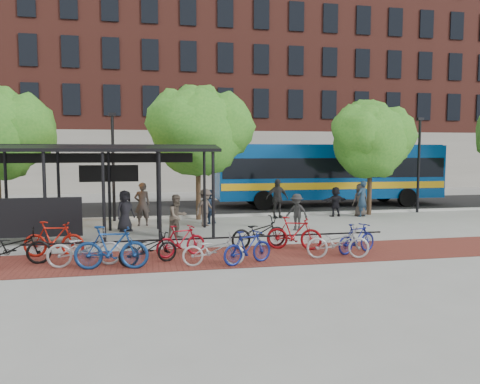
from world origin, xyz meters
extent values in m
plane|color=#9E9E99|center=(0.00, 0.00, 0.00)|extent=(160.00, 160.00, 0.00)
cube|color=black|center=(0.00, 8.00, 0.01)|extent=(160.00, 8.00, 0.01)
cube|color=#B7B7B2|center=(0.00, 4.00, 0.06)|extent=(160.00, 0.25, 0.12)
cube|color=maroon|center=(-2.00, -5.00, 0.00)|extent=(24.00, 3.00, 0.01)
cube|color=black|center=(-3.30, -4.10, 0.00)|extent=(12.00, 0.05, 0.95)
cube|color=brown|center=(10.00, 26.00, 10.00)|extent=(55.00, 14.00, 20.00)
cube|color=#7A664C|center=(-16.00, 40.00, 15.00)|extent=(22.00, 22.00, 30.00)
cylinder|color=black|center=(-11.00, 0.85, 1.65)|extent=(0.12, 0.12, 3.30)
cylinder|color=black|center=(-9.00, -1.85, 1.65)|extent=(0.12, 0.12, 3.30)
cylinder|color=black|center=(-9.00, 0.85, 1.65)|extent=(0.12, 0.12, 3.30)
cylinder|color=black|center=(-7.00, -1.85, 1.65)|extent=(0.12, 0.12, 3.30)
cylinder|color=black|center=(-7.00, 0.85, 1.65)|extent=(0.12, 0.12, 3.30)
cylinder|color=black|center=(-5.00, -1.85, 1.65)|extent=(0.12, 0.12, 3.30)
cylinder|color=black|center=(-5.00, 0.85, 1.65)|extent=(0.12, 0.12, 3.30)
cylinder|color=black|center=(-3.00, -1.85, 1.65)|extent=(0.12, 0.12, 3.30)
cylinder|color=black|center=(-3.00, 0.85, 1.65)|extent=(0.12, 0.12, 3.30)
cube|color=black|center=(-10.00, -1.90, 1.00)|extent=(4.50, 0.08, 1.40)
cube|color=black|center=(-8.00, -1.20, 3.45)|extent=(10.60, 1.65, 0.29)
cube|color=black|center=(-8.00, 0.20, 3.45)|extent=(10.60, 1.65, 0.29)
cube|color=black|center=(-8.00, 0.90, 3.05)|extent=(9.00, 0.10, 0.40)
cube|color=black|center=(-7.00, 0.95, 2.40)|extent=(2.40, 0.12, 0.70)
cube|color=#FF7200|center=(-7.00, 1.03, 2.40)|extent=(2.20, 0.02, 0.55)
sphere|color=#2D771F|center=(-11.00, 3.50, 4.28)|extent=(3.20, 3.20, 3.20)
sphere|color=#2D771F|center=(-11.90, 3.70, 4.78)|extent=(2.80, 2.80, 2.80)
cylinder|color=#382619|center=(-3.00, 3.30, 1.26)|extent=(0.24, 0.24, 2.52)
sphere|color=#2D771F|center=(-3.00, 3.30, 4.20)|extent=(4.20, 4.20, 4.20)
sphere|color=#2D771F|center=(-1.95, 3.50, 4.50)|extent=(3.36, 3.36, 3.36)
sphere|color=#2D771F|center=(-3.84, 3.00, 4.60)|extent=(3.15, 3.15, 3.15)
sphere|color=#2D771F|center=(-2.90, 3.70, 5.00)|extent=(2.94, 2.94, 2.94)
cylinder|color=#382619|center=(6.00, 3.30, 1.14)|extent=(0.24, 0.24, 2.27)
sphere|color=#2D771F|center=(6.00, 3.30, 3.79)|extent=(3.80, 3.80, 3.80)
sphere|color=#2D771F|center=(6.95, 3.50, 4.09)|extent=(3.04, 3.04, 3.04)
sphere|color=#2D771F|center=(5.24, 3.00, 4.20)|extent=(2.85, 2.85, 2.85)
sphere|color=#2D771F|center=(6.10, 3.70, 4.59)|extent=(2.66, 2.66, 2.66)
cylinder|color=black|center=(-7.00, 3.60, 2.50)|extent=(0.14, 0.14, 5.00)
cube|color=black|center=(-7.00, 3.60, 5.05)|extent=(0.35, 0.20, 0.15)
cylinder|color=black|center=(9.00, 3.60, 2.50)|extent=(0.14, 0.14, 5.00)
cube|color=black|center=(9.00, 3.60, 5.05)|extent=(0.35, 0.20, 0.15)
cube|color=navy|center=(5.45, 7.62, 2.10)|extent=(13.85, 3.27, 3.16)
cube|color=black|center=(5.45, 7.62, 2.36)|extent=(13.58, 3.31, 1.15)
cube|color=yellow|center=(5.45, 7.62, 1.32)|extent=(13.72, 3.32, 0.40)
cube|color=navy|center=(5.45, 7.62, 3.62)|extent=(13.57, 2.97, 0.21)
cylinder|color=black|center=(1.01, 6.22, 0.55)|extent=(1.11, 0.34, 1.10)
cylinder|color=black|center=(1.07, 9.20, 0.55)|extent=(1.11, 0.34, 1.10)
cylinder|color=black|center=(9.83, 6.03, 0.55)|extent=(1.11, 0.34, 1.10)
cylinder|color=black|center=(9.90, 9.02, 0.55)|extent=(1.11, 0.34, 1.10)
imported|color=black|center=(-9.30, -4.93, 0.54)|extent=(2.18, 1.13, 1.09)
imported|color=#9D180E|center=(-8.36, -3.92, 0.57)|extent=(1.95, 0.80, 1.14)
imported|color=gray|center=(-7.25, -5.40, 0.55)|extent=(2.13, 0.91, 1.09)
imported|color=navy|center=(-6.47, -5.91, 0.63)|extent=(2.14, 0.83, 1.25)
imported|color=black|center=(-5.45, -5.48, 0.48)|extent=(1.93, 1.30, 0.96)
imported|color=maroon|center=(-4.43, -4.63, 0.50)|extent=(1.74, 1.04, 1.01)
imported|color=#A5A6A8|center=(-3.59, -6.05, 0.48)|extent=(1.86, 0.76, 0.95)
imported|color=navy|center=(-2.57, -6.04, 0.50)|extent=(1.73, 1.06, 1.00)
imported|color=black|center=(-1.70, -3.84, 0.54)|extent=(2.18, 1.17, 1.09)
imported|color=maroon|center=(-0.60, -4.36, 0.56)|extent=(1.93, 1.17, 1.12)
imported|color=#99999C|center=(0.33, -5.88, 0.51)|extent=(2.05, 1.01, 1.03)
imported|color=navy|center=(1.23, -5.31, 0.50)|extent=(1.71, 1.06, 0.99)
imported|color=black|center=(-6.36, 0.51, 0.86)|extent=(0.99, 0.96, 1.72)
imported|color=#39312E|center=(-5.67, 1.87, 0.97)|extent=(0.78, 0.58, 1.94)
imported|color=#1A273D|center=(-2.70, 1.88, 0.79)|extent=(0.96, 0.91, 1.57)
imported|color=#50433B|center=(-2.92, 1.17, 0.83)|extent=(1.24, 1.11, 1.66)
imported|color=#282828|center=(0.91, 3.06, 0.98)|extent=(1.17, 0.53, 1.95)
imported|color=black|center=(3.98, 2.99, 0.76)|extent=(1.47, 0.70, 1.52)
imported|color=#39332E|center=(5.25, 2.77, 0.84)|extent=(0.86, 0.60, 1.69)
imported|color=#20364C|center=(5.28, 2.65, 0.92)|extent=(0.80, 0.71, 1.83)
imported|color=brown|center=(-4.34, -1.50, 0.84)|extent=(1.04, 0.99, 1.69)
imported|color=#282828|center=(0.71, -0.66, 0.77)|extent=(1.12, 1.10, 1.54)
camera|label=1|loc=(-5.47, -19.30, 3.33)|focal=35.00mm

